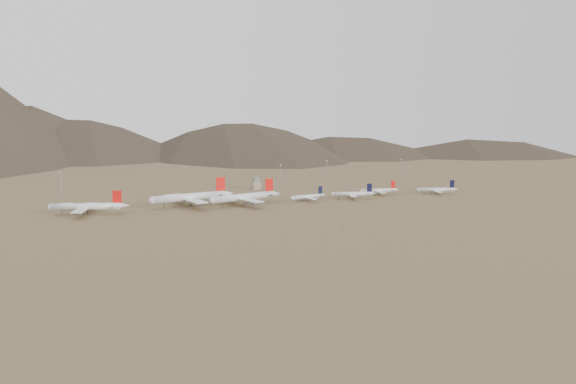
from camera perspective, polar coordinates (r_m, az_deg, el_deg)
name	(u,v)px	position (r m, az deg, el deg)	size (l,w,h in m)	color
ground	(266,209)	(469.36, -2.21, -1.76)	(3000.00, 3000.00, 0.00)	olive
mountain_ridge	(138,81)	(1347.42, -15.04, 10.85)	(4400.00, 1000.00, 300.00)	#443528
widebody_west	(86,206)	(471.90, -19.82, -1.39)	(62.12, 49.16, 18.94)	silver
widebody_centre	(190,197)	(490.17, -9.96, -0.51)	(77.38, 60.69, 23.28)	silver
widebody_east	(243,197)	(488.70, -4.55, -0.51)	(70.44, 55.70, 21.45)	silver
narrowbody_a	(308,197)	(511.53, 2.05, -0.47)	(38.19, 27.99, 12.75)	silver
narrowbody_b	(353,194)	(528.34, 6.63, -0.19)	(41.80, 31.02, 14.21)	silver
narrowbody_c	(379,190)	(556.18, 9.25, 0.16)	(40.95, 29.65, 13.54)	silver
narrowbody_d	(437,190)	(573.89, 14.90, 0.24)	(39.85, 29.74, 13.70)	silver
control_tower	(256,184)	(590.52, -3.25, 0.81)	(8.00, 8.00, 12.00)	#9D866A
mast_far_west	(61,184)	(563.28, -22.07, 0.77)	(2.00, 0.60, 25.70)	gray
mast_west	(184,178)	(577.49, -10.54, 1.40)	(2.00, 0.60, 25.70)	gray
mast_centre	(281,175)	(594.37, -0.76, 1.73)	(2.00, 0.60, 25.70)	gray
mast_east	(327,170)	(645.00, 3.94, 2.22)	(2.00, 0.60, 25.70)	gray
mast_far_east	(401,169)	(670.96, 11.41, 2.31)	(2.00, 0.60, 25.70)	gray
desert_scrub	(322,225)	(402.67, 3.42, -3.40)	(438.04, 163.73, 0.81)	brown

